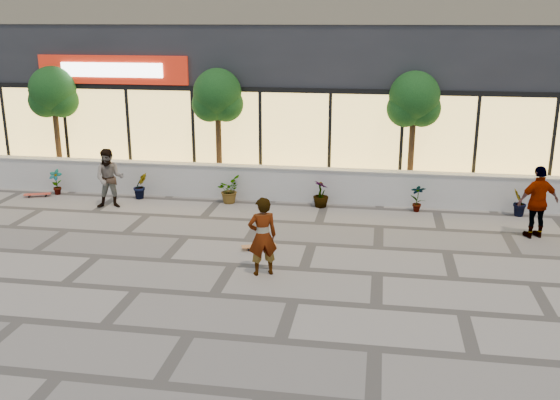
% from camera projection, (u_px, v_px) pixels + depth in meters
% --- Properties ---
extents(ground, '(80.00, 80.00, 0.00)m').
position_uv_depth(ground, '(293.00, 301.00, 12.38)').
color(ground, gray).
rests_on(ground, ground).
extents(planter_wall, '(22.00, 0.42, 1.04)m').
position_uv_depth(planter_wall, '(326.00, 185.00, 18.86)').
color(planter_wall, silver).
rests_on(planter_wall, ground).
extents(retail_building, '(24.00, 9.17, 8.50)m').
position_uv_depth(retail_building, '(342.00, 50.00, 23.00)').
color(retail_building, '#222327').
rests_on(retail_building, ground).
extents(shrub_a, '(0.43, 0.29, 0.81)m').
position_uv_depth(shrub_a, '(56.00, 182.00, 19.69)').
color(shrub_a, '#113714').
rests_on(shrub_a, ground).
extents(shrub_b, '(0.57, 0.57, 0.81)m').
position_uv_depth(shrub_b, '(140.00, 186.00, 19.26)').
color(shrub_b, '#113714').
rests_on(shrub_b, ground).
extents(shrub_c, '(0.68, 0.77, 0.81)m').
position_uv_depth(shrub_c, '(229.00, 190.00, 18.82)').
color(shrub_c, '#113714').
rests_on(shrub_c, ground).
extents(shrub_d, '(0.64, 0.64, 0.81)m').
position_uv_depth(shrub_d, '(321.00, 194.00, 18.39)').
color(shrub_d, '#113714').
rests_on(shrub_d, ground).
extents(shrub_e, '(0.46, 0.35, 0.81)m').
position_uv_depth(shrub_e, '(418.00, 198.00, 17.95)').
color(shrub_e, '#113714').
rests_on(shrub_e, ground).
extents(shrub_f, '(0.55, 0.57, 0.81)m').
position_uv_depth(shrub_f, '(519.00, 203.00, 17.52)').
color(shrub_f, '#113714').
rests_on(shrub_f, ground).
extents(tree_west, '(1.60, 1.50, 3.92)m').
position_uv_depth(tree_west, '(53.00, 95.00, 20.22)').
color(tree_west, '#422D17').
rests_on(tree_west, ground).
extents(tree_midwest, '(1.60, 1.50, 3.92)m').
position_uv_depth(tree_midwest, '(217.00, 98.00, 19.37)').
color(tree_midwest, '#422D17').
rests_on(tree_midwest, ground).
extents(tree_mideast, '(1.60, 1.50, 3.92)m').
position_uv_depth(tree_mideast, '(414.00, 103.00, 18.44)').
color(tree_mideast, '#422D17').
rests_on(tree_mideast, ground).
extents(skater_center, '(0.75, 0.64, 1.75)m').
position_uv_depth(skater_center, '(262.00, 236.00, 13.42)').
color(skater_center, white).
rests_on(skater_center, ground).
extents(skater_left, '(0.99, 0.85, 1.76)m').
position_uv_depth(skater_left, '(110.00, 179.00, 18.21)').
color(skater_left, '#8D845B').
rests_on(skater_left, ground).
extents(skater_right_near, '(1.18, 0.81, 1.87)m').
position_uv_depth(skater_right_near, '(538.00, 202.00, 15.71)').
color(skater_right_near, silver).
rests_on(skater_right_near, ground).
extents(skateboard_center, '(0.87, 0.51, 0.10)m').
position_uv_depth(skateboard_center, '(259.00, 246.00, 15.10)').
color(skateboard_center, '#9E6033').
rests_on(skateboard_center, ground).
extents(skateboard_left, '(0.83, 0.48, 0.10)m').
position_uv_depth(skateboard_left, '(37.00, 194.00, 19.52)').
color(skateboard_left, '#AE3120').
rests_on(skateboard_left, ground).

